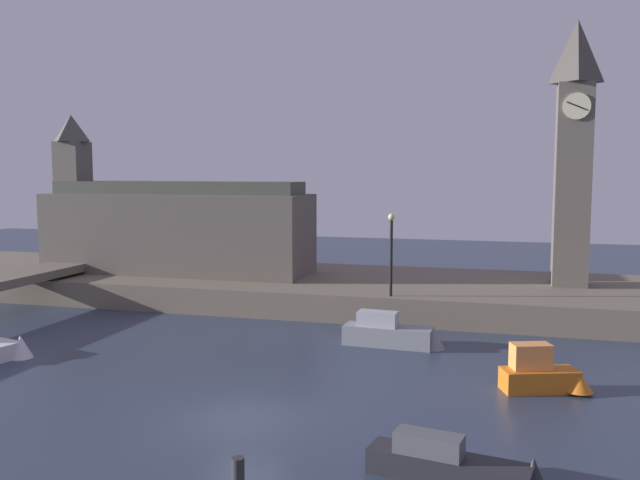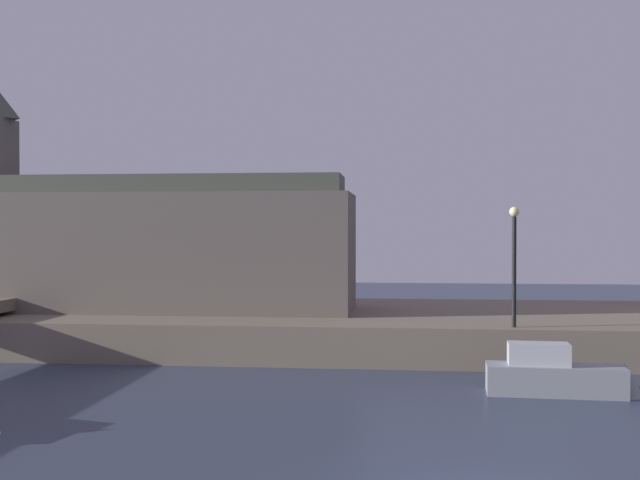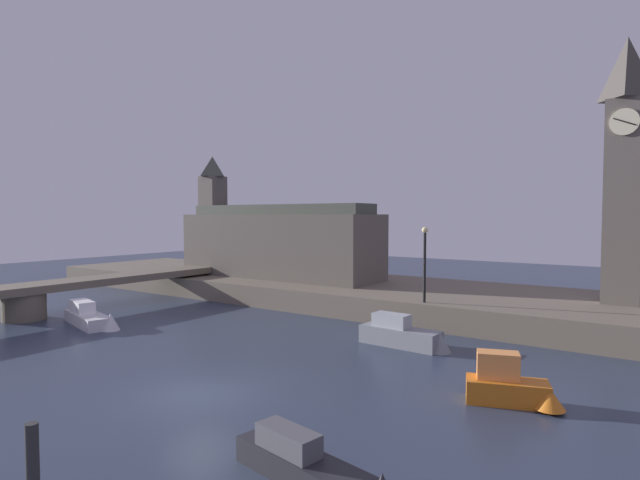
{
  "view_description": "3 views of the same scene",
  "coord_description": "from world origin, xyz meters",
  "px_view_note": "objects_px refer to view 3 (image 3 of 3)",
  "views": [
    {
      "loc": [
        7.98,
        -19.7,
        7.99
      ],
      "look_at": [
        -2.29,
        17.37,
        4.07
      ],
      "focal_mm": 37.62,
      "sensor_mm": 36.0,
      "label": 1
    },
    {
      "loc": [
        -1.67,
        -14.09,
        5.03
      ],
      "look_at": [
        -4.91,
        16.37,
        4.61
      ],
      "focal_mm": 44.12,
      "sensor_mm": 36.0,
      "label": 2
    },
    {
      "loc": [
        13.87,
        -12.35,
        6.48
      ],
      "look_at": [
        -5.39,
        15.26,
        4.86
      ],
      "focal_mm": 28.38,
      "sensor_mm": 36.0,
      "label": 3
    }
  ],
  "objects_px": {
    "parliament_hall": "(274,240)",
    "streetlamp": "(425,256)",
    "boat_patrol_orange": "(512,386)",
    "boat_ferry_white": "(92,318)",
    "boat_barge_dark": "(316,470)",
    "mooring_post_right": "(33,470)",
    "boat_cruiser_grey": "(406,335)",
    "clock_tower": "(625,167)"
  },
  "relations": [
    {
      "from": "parliament_hall",
      "to": "streetlamp",
      "type": "relative_size",
      "value": 4.0
    },
    {
      "from": "parliament_hall",
      "to": "boat_patrol_orange",
      "type": "distance_m",
      "value": 26.89
    },
    {
      "from": "boat_ferry_white",
      "to": "boat_patrol_orange",
      "type": "relative_size",
      "value": 1.6
    },
    {
      "from": "streetlamp",
      "to": "boat_barge_dark",
      "type": "distance_m",
      "value": 18.51
    },
    {
      "from": "parliament_hall",
      "to": "streetlamp",
      "type": "xyz_separation_m",
      "value": [
        15.33,
        -4.88,
        -0.28
      ]
    },
    {
      "from": "parliament_hall",
      "to": "boat_barge_dark",
      "type": "distance_m",
      "value": 30.33
    },
    {
      "from": "streetlamp",
      "to": "boat_barge_dark",
      "type": "height_order",
      "value": "streetlamp"
    },
    {
      "from": "boat_barge_dark",
      "to": "boat_patrol_orange",
      "type": "xyz_separation_m",
      "value": [
        2.43,
        8.19,
        0.19
      ]
    },
    {
      "from": "streetlamp",
      "to": "boat_patrol_orange",
      "type": "height_order",
      "value": "streetlamp"
    },
    {
      "from": "mooring_post_right",
      "to": "boat_cruiser_grey",
      "type": "relative_size",
      "value": 0.43
    },
    {
      "from": "streetlamp",
      "to": "boat_ferry_white",
      "type": "height_order",
      "value": "streetlamp"
    },
    {
      "from": "parliament_hall",
      "to": "boat_patrol_orange",
      "type": "xyz_separation_m",
      "value": [
        22.53,
        -14.18,
        -3.83
      ]
    },
    {
      "from": "mooring_post_right",
      "to": "boat_barge_dark",
      "type": "relative_size",
      "value": 0.43
    },
    {
      "from": "boat_ferry_white",
      "to": "boat_barge_dark",
      "type": "height_order",
      "value": "boat_ferry_white"
    },
    {
      "from": "streetlamp",
      "to": "boat_cruiser_grey",
      "type": "bearing_deg",
      "value": -78.03
    },
    {
      "from": "boat_patrol_orange",
      "to": "parliament_hall",
      "type": "bearing_deg",
      "value": 147.82
    },
    {
      "from": "streetlamp",
      "to": "boat_cruiser_grey",
      "type": "height_order",
      "value": "streetlamp"
    },
    {
      "from": "boat_ferry_white",
      "to": "boat_patrol_orange",
      "type": "bearing_deg",
      "value": 3.33
    },
    {
      "from": "parliament_hall",
      "to": "streetlamp",
      "type": "distance_m",
      "value": 16.09
    },
    {
      "from": "streetlamp",
      "to": "mooring_post_right",
      "type": "height_order",
      "value": "streetlamp"
    },
    {
      "from": "clock_tower",
      "to": "boat_patrol_orange",
      "type": "height_order",
      "value": "clock_tower"
    },
    {
      "from": "mooring_post_right",
      "to": "boat_cruiser_grey",
      "type": "height_order",
      "value": "mooring_post_right"
    },
    {
      "from": "clock_tower",
      "to": "boat_barge_dark",
      "type": "height_order",
      "value": "clock_tower"
    },
    {
      "from": "parliament_hall",
      "to": "streetlamp",
      "type": "bearing_deg",
      "value": -17.66
    },
    {
      "from": "boat_cruiser_grey",
      "to": "boat_ferry_white",
      "type": "distance_m",
      "value": 18.27
    },
    {
      "from": "boat_ferry_white",
      "to": "mooring_post_right",
      "type": "bearing_deg",
      "value": -34.03
    },
    {
      "from": "clock_tower",
      "to": "parliament_hall",
      "type": "relative_size",
      "value": 0.86
    },
    {
      "from": "parliament_hall",
      "to": "mooring_post_right",
      "type": "distance_m",
      "value": 31.27
    },
    {
      "from": "boat_cruiser_grey",
      "to": "clock_tower",
      "type": "bearing_deg",
      "value": 51.29
    },
    {
      "from": "clock_tower",
      "to": "boat_ferry_white",
      "type": "bearing_deg",
      "value": -146.82
    },
    {
      "from": "boat_ferry_white",
      "to": "boat_patrol_orange",
      "type": "distance_m",
      "value": 23.47
    },
    {
      "from": "boat_patrol_orange",
      "to": "boat_barge_dark",
      "type": "bearing_deg",
      "value": -106.55
    },
    {
      "from": "clock_tower",
      "to": "mooring_post_right",
      "type": "height_order",
      "value": "clock_tower"
    },
    {
      "from": "streetlamp",
      "to": "boat_cruiser_grey",
      "type": "relative_size",
      "value": 0.92
    },
    {
      "from": "boat_cruiser_grey",
      "to": "mooring_post_right",
      "type": "bearing_deg",
      "value": -91.66
    },
    {
      "from": "streetlamp",
      "to": "mooring_post_right",
      "type": "bearing_deg",
      "value": -88.88
    },
    {
      "from": "boat_barge_dark",
      "to": "boat_patrol_orange",
      "type": "relative_size",
      "value": 1.38
    },
    {
      "from": "boat_barge_dark",
      "to": "boat_patrol_orange",
      "type": "height_order",
      "value": "boat_patrol_orange"
    },
    {
      "from": "boat_ferry_white",
      "to": "streetlamp",
      "type": "bearing_deg",
      "value": 33.29
    },
    {
      "from": "clock_tower",
      "to": "boat_patrol_orange",
      "type": "xyz_separation_m",
      "value": [
        -2.1,
        -15.33,
        -8.61
      ]
    },
    {
      "from": "clock_tower",
      "to": "boat_ferry_white",
      "type": "distance_m",
      "value": 31.73
    },
    {
      "from": "boat_cruiser_grey",
      "to": "boat_patrol_orange",
      "type": "xyz_separation_m",
      "value": [
        6.27,
        -4.89,
        0.05
      ]
    }
  ]
}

